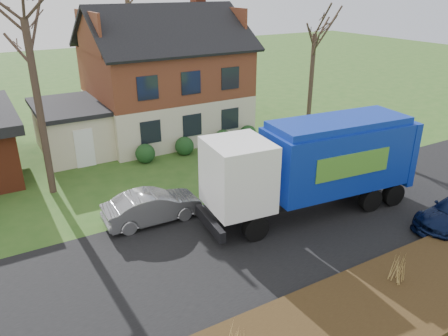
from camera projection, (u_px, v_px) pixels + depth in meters
ground at (264, 236)px, 17.20m from camera, size 120.00×120.00×0.00m
road at (264, 236)px, 17.20m from camera, size 80.00×7.00×0.02m
mulch_verge at (367, 314)px, 12.93m from camera, size 80.00×3.50×0.30m
main_house at (158, 73)px, 27.38m from camera, size 12.95×8.95×9.26m
garbage_truck at (317, 161)px, 18.25m from camera, size 9.62×3.42×4.04m
silver_sedan at (153, 207)px, 18.06m from camera, size 4.10×1.52×1.34m
tree_front_east at (316, 16)px, 26.55m from camera, size 3.26×3.26×9.06m
grass_clump_mid at (398, 268)px, 13.94m from camera, size 0.36×0.30×1.01m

